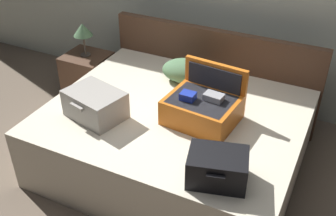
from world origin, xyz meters
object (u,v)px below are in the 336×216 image
hard_case_medium (95,104)px  hard_case_small (218,167)px  bed (175,138)px  table_lamp (83,31)px  nightstand (88,77)px  hard_case_large (203,106)px  pillow_near_headboard (187,71)px

hard_case_medium → hard_case_small: size_ratio=1.16×
hard_case_medium → hard_case_small: 1.11m
bed → table_lamp: bearing=155.9°
hard_case_small → nightstand: (-1.83, 1.15, -0.39)m
hard_case_large → pillow_near_headboard: size_ratio=1.25×
bed → pillow_near_headboard: 0.62m
bed → nightstand: bearing=155.9°
hard_case_large → table_lamp: bearing=164.1°
hard_case_medium → pillow_near_headboard: bearing=78.1°
bed → hard_case_medium: bearing=-147.3°
hard_case_small → pillow_near_headboard: size_ratio=0.96×
nightstand → table_lamp: (0.00, 0.00, 0.51)m
bed → hard_case_medium: hard_case_medium is taller
hard_case_large → nightstand: (-1.51, 0.59, -0.41)m
hard_case_medium → pillow_near_headboard: (0.40, 0.81, -0.01)m
bed → hard_case_large: 0.46m
bed → hard_case_medium: 0.72m
hard_case_large → pillow_near_headboard: 0.62m
hard_case_medium → table_lamp: table_lamp is taller
nightstand → pillow_near_headboard: bearing=-4.1°
hard_case_large → hard_case_small: size_ratio=1.30×
hard_case_small → hard_case_large: bearing=104.9°
table_lamp → pillow_near_headboard: bearing=-4.1°
bed → pillow_near_headboard: size_ratio=4.51×
pillow_near_headboard → table_lamp: 1.16m
pillow_near_headboard → hard_case_large: bearing=-54.7°
hard_case_large → pillow_near_headboard: (-0.36, 0.50, -0.03)m
bed → hard_case_medium: (-0.51, -0.33, 0.37)m
bed → nightstand: size_ratio=3.98×
hard_case_medium → pillow_near_headboard: size_ratio=1.12×
bed → hard_case_large: size_ratio=3.60×
hard_case_medium → table_lamp: 1.18m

